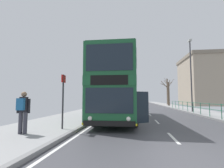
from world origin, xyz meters
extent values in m
cube|color=#424247|center=(0.00, 0.00, -0.03)|extent=(8.40, 140.00, 0.06)
cube|color=silver|center=(0.00, 2.60, 0.00)|extent=(0.12, 2.00, 0.00)
cube|color=silver|center=(0.00, 7.40, 0.00)|extent=(0.12, 2.00, 0.00)
cube|color=silver|center=(0.00, 12.20, 0.00)|extent=(0.12, 2.00, 0.00)
cube|color=silver|center=(0.00, 17.00, 0.00)|extent=(0.12, 2.00, 0.00)
cube|color=silver|center=(0.00, 21.80, 0.00)|extent=(0.12, 2.00, 0.00)
cube|color=silver|center=(0.00, 26.60, 0.00)|extent=(0.12, 2.00, 0.00)
cube|color=silver|center=(0.00, 31.40, 0.00)|extent=(0.12, 2.00, 0.00)
cube|color=silver|center=(0.00, 36.20, 0.00)|extent=(0.12, 2.00, 0.00)
cube|color=silver|center=(0.00, 41.00, 0.00)|extent=(0.12, 2.00, 0.00)
cube|color=silver|center=(0.00, 45.80, 0.00)|extent=(0.12, 2.00, 0.00)
cube|color=silver|center=(0.00, 50.60, 0.00)|extent=(0.12, 2.00, 0.00)
cube|color=silver|center=(-3.95, 0.00, 0.00)|extent=(0.12, 133.00, 0.00)
cube|color=gray|center=(-4.30, 0.00, 0.07)|extent=(0.20, 140.00, 0.14)
cube|color=#19512D|center=(-2.65, 8.82, 1.26)|extent=(2.52, 11.46, 1.82)
cube|color=#19512D|center=(-2.65, 8.82, 2.41)|extent=(2.53, 11.52, 0.48)
cube|color=#19512D|center=(-2.65, 8.82, 3.48)|extent=(2.52, 11.46, 1.67)
cube|color=#154527|center=(-2.65, 8.82, 4.36)|extent=(2.45, 11.12, 0.08)
cube|color=#19232D|center=(-2.66, 3.07, 1.48)|extent=(2.20, 0.03, 1.17)
cube|color=black|center=(-2.66, 3.07, 2.41)|extent=(1.75, 0.03, 0.46)
cube|color=#19232D|center=(-2.66, 3.07, 3.48)|extent=(2.20, 0.03, 1.27)
cube|color=black|center=(-2.66, 3.07, 0.45)|extent=(2.37, 0.09, 0.24)
cube|color=yellow|center=(-2.65, 8.82, 0.41)|extent=(2.55, 11.52, 0.10)
cube|color=#19232D|center=(-1.39, 9.10, 1.52)|extent=(0.04, 8.94, 0.95)
cube|color=#19232D|center=(-1.39, 8.81, 3.57)|extent=(0.04, 10.31, 1.00)
cube|color=#19232D|center=(-3.91, 9.11, 1.52)|extent=(0.04, 8.94, 0.95)
cube|color=#19232D|center=(-3.91, 8.82, 3.57)|extent=(0.04, 10.31, 1.00)
sphere|color=white|center=(-1.79, 3.06, 0.67)|extent=(0.20, 0.20, 0.20)
sphere|color=white|center=(-3.53, 3.06, 0.67)|extent=(0.20, 0.20, 0.20)
cube|color=#19232D|center=(-1.13, 4.14, 1.13)|extent=(0.68, 0.49, 1.57)
cube|color=black|center=(-1.47, 4.44, 1.13)|extent=(0.10, 0.90, 1.57)
cylinder|color=black|center=(-1.46, 5.29, 0.52)|extent=(0.30, 1.04, 1.04)
cylinder|color=black|center=(-3.85, 5.29, 0.52)|extent=(0.30, 1.04, 1.04)
cylinder|color=black|center=(-1.44, 12.64, 0.52)|extent=(0.30, 1.04, 1.04)
cylinder|color=black|center=(-3.84, 12.65, 0.52)|extent=(0.30, 1.04, 1.04)
cylinder|color=#236B4C|center=(4.45, 8.07, 0.67)|extent=(0.05, 0.05, 1.06)
cylinder|color=#236B4C|center=(4.45, 9.94, 0.67)|extent=(0.05, 0.05, 1.06)
cylinder|color=#236B4C|center=(4.45, 11.81, 0.67)|extent=(0.05, 0.05, 1.06)
cylinder|color=#236B4C|center=(4.45, 13.68, 0.67)|extent=(0.05, 0.05, 1.06)
cylinder|color=#236B4C|center=(4.45, 15.54, 0.67)|extent=(0.05, 0.05, 1.06)
cylinder|color=#236B4C|center=(4.45, 17.41, 0.67)|extent=(0.05, 0.05, 1.06)
cylinder|color=#236B4C|center=(4.45, 19.28, 0.67)|extent=(0.05, 0.05, 1.06)
cylinder|color=#236B4C|center=(4.45, 21.15, 0.67)|extent=(0.05, 0.05, 1.06)
cylinder|color=#236B4C|center=(4.45, 23.01, 0.67)|extent=(0.05, 0.05, 1.06)
cylinder|color=#236B4C|center=(4.45, 11.81, 1.14)|extent=(0.04, 22.41, 0.04)
cylinder|color=#236B4C|center=(4.45, 11.81, 0.72)|extent=(0.04, 22.41, 0.04)
cylinder|color=#383842|center=(-6.14, 1.92, 0.60)|extent=(0.19, 0.19, 0.92)
cylinder|color=#383842|center=(-5.96, 1.95, 0.60)|extent=(0.19, 0.19, 0.92)
cylinder|color=black|center=(-6.05, 1.93, 1.33)|extent=(0.39, 0.39, 0.62)
cylinder|color=black|center=(-6.27, 1.89, 1.27)|extent=(0.12, 0.12, 0.59)
cylinder|color=black|center=(-5.83, 1.97, 1.27)|extent=(0.12, 0.12, 0.59)
sphere|color=#84664C|center=(-6.05, 1.93, 1.75)|extent=(0.25, 0.25, 0.22)
cube|color=#1E598C|center=(-6.00, 1.68, 1.35)|extent=(0.31, 0.23, 0.47)
cylinder|color=#2D2D33|center=(-4.91, 3.22, 1.43)|extent=(0.08, 0.08, 2.58)
cube|color=red|center=(-4.91, 3.24, 2.52)|extent=(0.04, 0.44, 0.36)
cylinder|color=#38383D|center=(4.81, 15.11, 4.04)|extent=(0.14, 0.14, 7.79)
cube|color=#B2B2AD|center=(4.81, 15.11, 8.05)|extent=(0.28, 0.60, 0.20)
cylinder|color=brown|center=(5.45, 30.89, 2.48)|extent=(0.43, 0.43, 4.68)
cylinder|color=brown|center=(5.70, 31.30, 4.66)|extent=(0.65, 0.96, 1.46)
cylinder|color=brown|center=(4.72, 30.92, 4.19)|extent=(1.51, 0.16, 0.83)
cylinder|color=brown|center=(5.87, 31.25, 4.58)|extent=(0.94, 0.83, 0.79)
cylinder|color=brown|center=(6.03, 30.98, 4.60)|extent=(1.23, 0.26, 1.77)
cylinder|color=brown|center=(6.52, 37.56, 3.20)|extent=(0.29, 0.29, 6.12)
cylinder|color=brown|center=(5.89, 36.92, 4.69)|extent=(1.34, 1.36, 1.18)
cylinder|color=brown|center=(6.10, 36.86, 5.66)|extent=(0.91, 1.47, 1.23)
cylinder|color=brown|center=(6.23, 37.97, 5.42)|extent=(0.70, 0.94, 1.09)
cylinder|color=brown|center=(5.78, 37.30, 4.86)|extent=(1.58, 0.66, 1.66)
cube|color=gray|center=(15.94, 37.13, 5.25)|extent=(11.04, 12.53, 10.51)
cube|color=slate|center=(15.94, 37.13, 10.86)|extent=(11.48, 13.03, 0.70)
camera|label=1|loc=(-1.57, -4.68, 1.58)|focal=27.58mm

